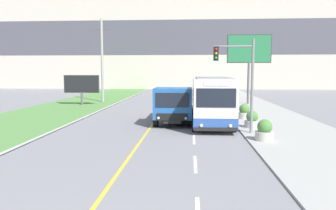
{
  "coord_description": "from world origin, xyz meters",
  "views": [
    {
      "loc": [
        2.53,
        -4.68,
        3.61
      ],
      "look_at": [
        1.1,
        16.38,
        1.4
      ],
      "focal_mm": 35.0,
      "sensor_mm": 36.0,
      "label": 1
    }
  ],
  "objects_px": {
    "city_bus": "(212,102)",
    "planter_round_second": "(252,120)",
    "planter_round_near": "(265,131)",
    "dump_truck": "(174,105)",
    "car_distant": "(184,96)",
    "planter_round_third": "(244,112)",
    "traffic_light_mast": "(240,74)",
    "utility_pole_far": "(102,60)",
    "billboard_small": "(82,85)",
    "billboard_large": "(249,52)"
  },
  "relations": [
    {
      "from": "traffic_light_mast",
      "to": "billboard_small",
      "type": "height_order",
      "value": "traffic_light_mast"
    },
    {
      "from": "traffic_light_mast",
      "to": "planter_round_near",
      "type": "relative_size",
      "value": 4.97
    },
    {
      "from": "planter_round_near",
      "to": "planter_round_second",
      "type": "xyz_separation_m",
      "value": [
        0.07,
        3.81,
        -0.01
      ]
    },
    {
      "from": "billboard_small",
      "to": "utility_pole_far",
      "type": "bearing_deg",
      "value": 70.29
    },
    {
      "from": "utility_pole_far",
      "to": "planter_round_third",
      "type": "bearing_deg",
      "value": -42.71
    },
    {
      "from": "dump_truck",
      "to": "planter_round_third",
      "type": "distance_m",
      "value": 5.65
    },
    {
      "from": "dump_truck",
      "to": "utility_pole_far",
      "type": "xyz_separation_m",
      "value": [
        -9.06,
        15.37,
        3.53
      ]
    },
    {
      "from": "city_bus",
      "to": "billboard_large",
      "type": "bearing_deg",
      "value": 71.86
    },
    {
      "from": "city_bus",
      "to": "billboard_small",
      "type": "xyz_separation_m",
      "value": [
        -12.87,
        12.81,
        0.54
      ]
    },
    {
      "from": "city_bus",
      "to": "planter_round_near",
      "type": "bearing_deg",
      "value": -61.21
    },
    {
      "from": "planter_round_near",
      "to": "planter_round_second",
      "type": "distance_m",
      "value": 3.81
    },
    {
      "from": "traffic_light_mast",
      "to": "planter_round_near",
      "type": "bearing_deg",
      "value": -64.83
    },
    {
      "from": "traffic_light_mast",
      "to": "planter_round_second",
      "type": "relative_size",
      "value": 5.1
    },
    {
      "from": "billboard_small",
      "to": "planter_round_third",
      "type": "distance_m",
      "value": 18.2
    },
    {
      "from": "car_distant",
      "to": "traffic_light_mast",
      "type": "height_order",
      "value": "traffic_light_mast"
    },
    {
      "from": "car_distant",
      "to": "city_bus",
      "type": "bearing_deg",
      "value": -82.47
    },
    {
      "from": "dump_truck",
      "to": "car_distant",
      "type": "xyz_separation_m",
      "value": [
        0.37,
        15.32,
        -0.59
      ]
    },
    {
      "from": "utility_pole_far",
      "to": "planter_round_third",
      "type": "relative_size",
      "value": 8.63
    },
    {
      "from": "planter_round_third",
      "to": "billboard_large",
      "type": "bearing_deg",
      "value": 78.94
    },
    {
      "from": "dump_truck",
      "to": "billboard_small",
      "type": "bearing_deg",
      "value": 131.28
    },
    {
      "from": "planter_round_second",
      "to": "car_distant",
      "type": "bearing_deg",
      "value": 105.28
    },
    {
      "from": "billboard_large",
      "to": "utility_pole_far",
      "type": "bearing_deg",
      "value": 173.78
    },
    {
      "from": "city_bus",
      "to": "planter_round_near",
      "type": "xyz_separation_m",
      "value": [
        2.37,
        -4.3,
        -1.07
      ]
    },
    {
      "from": "billboard_large",
      "to": "planter_round_third",
      "type": "bearing_deg",
      "value": -101.06
    },
    {
      "from": "car_distant",
      "to": "planter_round_second",
      "type": "relative_size",
      "value": 4.08
    },
    {
      "from": "car_distant",
      "to": "planter_round_near",
      "type": "distance_m",
      "value": 21.15
    },
    {
      "from": "dump_truck",
      "to": "planter_round_third",
      "type": "xyz_separation_m",
      "value": [
        5.11,
        2.29,
        -0.71
      ]
    },
    {
      "from": "billboard_large",
      "to": "planter_round_near",
      "type": "bearing_deg",
      "value": -97.3
    },
    {
      "from": "billboard_small",
      "to": "city_bus",
      "type": "bearing_deg",
      "value": -44.87
    },
    {
      "from": "dump_truck",
      "to": "car_distant",
      "type": "relative_size",
      "value": 1.51
    },
    {
      "from": "traffic_light_mast",
      "to": "planter_round_third",
      "type": "bearing_deg",
      "value": 77.79
    },
    {
      "from": "dump_truck",
      "to": "traffic_light_mast",
      "type": "distance_m",
      "value": 5.53
    },
    {
      "from": "car_distant",
      "to": "planter_round_near",
      "type": "bearing_deg",
      "value": -77.64
    },
    {
      "from": "planter_round_third",
      "to": "car_distant",
      "type": "bearing_deg",
      "value": 110.0
    },
    {
      "from": "car_distant",
      "to": "planter_round_near",
      "type": "relative_size",
      "value": 3.98
    },
    {
      "from": "car_distant",
      "to": "traffic_light_mast",
      "type": "relative_size",
      "value": 0.8
    },
    {
      "from": "billboard_large",
      "to": "planter_round_second",
      "type": "relative_size",
      "value": 7.06
    },
    {
      "from": "planter_round_near",
      "to": "planter_round_second",
      "type": "bearing_deg",
      "value": 88.88
    },
    {
      "from": "car_distant",
      "to": "planter_round_third",
      "type": "xyz_separation_m",
      "value": [
        4.74,
        -13.03,
        -0.13
      ]
    },
    {
      "from": "utility_pole_far",
      "to": "car_distant",
      "type": "bearing_deg",
      "value": -0.27
    },
    {
      "from": "city_bus",
      "to": "planter_round_second",
      "type": "relative_size",
      "value": 5.73
    },
    {
      "from": "city_bus",
      "to": "traffic_light_mast",
      "type": "distance_m",
      "value": 3.18
    },
    {
      "from": "dump_truck",
      "to": "utility_pole_far",
      "type": "height_order",
      "value": "utility_pole_far"
    },
    {
      "from": "billboard_large",
      "to": "billboard_small",
      "type": "relative_size",
      "value": 1.98
    },
    {
      "from": "car_distant",
      "to": "utility_pole_far",
      "type": "xyz_separation_m",
      "value": [
        -9.42,
        0.05,
        4.12
      ]
    },
    {
      "from": "city_bus",
      "to": "dump_truck",
      "type": "relative_size",
      "value": 0.93
    },
    {
      "from": "city_bus",
      "to": "dump_truck",
      "type": "bearing_deg",
      "value": 157.79
    },
    {
      "from": "planter_round_near",
      "to": "planter_round_third",
      "type": "relative_size",
      "value": 0.98
    },
    {
      "from": "traffic_light_mast",
      "to": "planter_round_third",
      "type": "xyz_separation_m",
      "value": [
        1.2,
        5.54,
        -2.88
      ]
    },
    {
      "from": "car_distant",
      "to": "utility_pole_far",
      "type": "height_order",
      "value": "utility_pole_far"
    }
  ]
}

